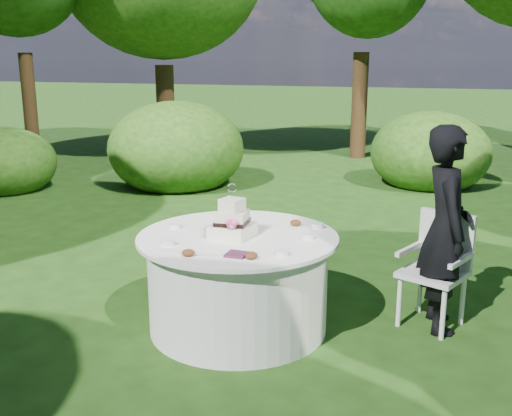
{
  "coord_description": "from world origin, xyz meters",
  "views": [
    {
      "loc": [
        1.6,
        -4.13,
        2.11
      ],
      "look_at": [
        0.15,
        0.0,
        1.0
      ],
      "focal_mm": 42.0,
      "sensor_mm": 36.0,
      "label": 1
    }
  ],
  "objects_px": {
    "napkins": "(236,254)",
    "table": "(238,282)",
    "guest": "(445,229)",
    "cake": "(232,222)",
    "chair": "(438,261)"
  },
  "relations": [
    {
      "from": "napkins",
      "to": "table",
      "type": "relative_size",
      "value": 0.09
    },
    {
      "from": "guest",
      "to": "cake",
      "type": "relative_size",
      "value": 3.87
    },
    {
      "from": "guest",
      "to": "chair",
      "type": "distance_m",
      "value": 0.3
    },
    {
      "from": "napkins",
      "to": "guest",
      "type": "relative_size",
      "value": 0.09
    },
    {
      "from": "napkins",
      "to": "cake",
      "type": "relative_size",
      "value": 0.33
    },
    {
      "from": "napkins",
      "to": "chair",
      "type": "bearing_deg",
      "value": 39.71
    },
    {
      "from": "napkins",
      "to": "cake",
      "type": "height_order",
      "value": "cake"
    },
    {
      "from": "napkins",
      "to": "cake",
      "type": "xyz_separation_m",
      "value": [
        -0.19,
        0.41,
        0.1
      ]
    },
    {
      "from": "napkins",
      "to": "guest",
      "type": "xyz_separation_m",
      "value": [
        1.34,
        1.02,
        0.03
      ]
    },
    {
      "from": "guest",
      "to": "chair",
      "type": "xyz_separation_m",
      "value": [
        -0.03,
        0.07,
        -0.29
      ]
    },
    {
      "from": "chair",
      "to": "cake",
      "type": "bearing_deg",
      "value": -155.83
    },
    {
      "from": "cake",
      "to": "chair",
      "type": "bearing_deg",
      "value": 24.17
    },
    {
      "from": "napkins",
      "to": "table",
      "type": "distance_m",
      "value": 0.63
    },
    {
      "from": "napkins",
      "to": "table",
      "type": "bearing_deg",
      "value": 110.04
    },
    {
      "from": "guest",
      "to": "napkins",
      "type": "bearing_deg",
      "value": 112.39
    }
  ]
}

